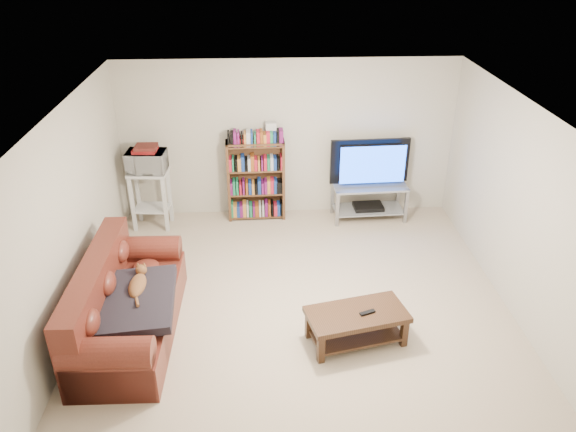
{
  "coord_description": "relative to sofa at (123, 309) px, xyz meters",
  "views": [
    {
      "loc": [
        -0.39,
        -5.47,
        4.09
      ],
      "look_at": [
        -0.1,
        0.4,
        1.0
      ],
      "focal_mm": 35.0,
      "sensor_mm": 36.0,
      "label": 1
    }
  ],
  "objects": [
    {
      "name": "floor",
      "position": [
        1.96,
        0.42,
        -0.32
      ],
      "size": [
        5.0,
        5.0,
        0.0
      ],
      "primitive_type": "plane",
      "color": "beige",
      "rests_on": "ground"
    },
    {
      "name": "ceiling",
      "position": [
        1.96,
        0.42,
        2.08
      ],
      "size": [
        5.0,
        5.0,
        0.0
      ],
      "primitive_type": "plane",
      "rotation": [
        3.14,
        0.0,
        0.0
      ],
      "color": "white",
      "rests_on": "ground"
    },
    {
      "name": "wall_back",
      "position": [
        1.96,
        2.92,
        0.88
      ],
      "size": [
        5.0,
        0.0,
        5.0
      ],
      "primitive_type": "plane",
      "rotation": [
        1.57,
        0.0,
        0.0
      ],
      "color": "beige",
      "rests_on": "ground"
    },
    {
      "name": "wall_front",
      "position": [
        1.96,
        -2.08,
        0.88
      ],
      "size": [
        5.0,
        0.0,
        5.0
      ],
      "primitive_type": "plane",
      "rotation": [
        -1.57,
        0.0,
        0.0
      ],
      "color": "beige",
      "rests_on": "ground"
    },
    {
      "name": "wall_left",
      "position": [
        -0.54,
        0.42,
        0.88
      ],
      "size": [
        0.0,
        5.0,
        5.0
      ],
      "primitive_type": "plane",
      "rotation": [
        1.57,
        0.0,
        1.57
      ],
      "color": "beige",
      "rests_on": "ground"
    },
    {
      "name": "wall_right",
      "position": [
        4.46,
        0.42,
        0.88
      ],
      "size": [
        0.0,
        5.0,
        5.0
      ],
      "primitive_type": "plane",
      "rotation": [
        1.57,
        0.0,
        -1.57
      ],
      "color": "beige",
      "rests_on": "ground"
    },
    {
      "name": "sofa",
      "position": [
        0.0,
        0.0,
        0.0
      ],
      "size": [
        0.95,
        2.14,
        0.91
      ],
      "rotation": [
        0.0,
        0.0,
        -0.01
      ],
      "color": "#5E2218",
      "rests_on": "floor"
    },
    {
      "name": "blanket",
      "position": [
        0.18,
        -0.15,
        0.22
      ],
      "size": [
        0.9,
        1.12,
        0.19
      ],
      "primitive_type": "cube",
      "rotation": [
        0.05,
        -0.04,
        0.07
      ],
      "color": "black",
      "rests_on": "sofa"
    },
    {
      "name": "cat",
      "position": [
        0.18,
        0.05,
        0.28
      ],
      "size": [
        0.24,
        0.58,
        0.17
      ],
      "primitive_type": null,
      "rotation": [
        0.0,
        0.0,
        -0.01
      ],
      "color": "brown",
      "rests_on": "sofa"
    },
    {
      "name": "coffee_table",
      "position": [
        2.54,
        -0.27,
        -0.05
      ],
      "size": [
        1.16,
        0.76,
        0.39
      ],
      "rotation": [
        0.0,
        0.0,
        0.23
      ],
      "color": "#392214",
      "rests_on": "floor"
    },
    {
      "name": "remote",
      "position": [
        2.65,
        -0.29,
        0.08
      ],
      "size": [
        0.18,
        0.11,
        0.02
      ],
      "primitive_type": "cube",
      "rotation": [
        0.0,
        0.0,
        0.38
      ],
      "color": "black",
      "rests_on": "coffee_table"
    },
    {
      "name": "tv_stand",
      "position": [
        3.19,
        2.61,
        0.05
      ],
      "size": [
        1.14,
        0.55,
        0.56
      ],
      "rotation": [
        0.0,
        0.0,
        0.05
      ],
      "color": "#999EA3",
      "rests_on": "floor"
    },
    {
      "name": "television",
      "position": [
        3.19,
        2.61,
        0.58
      ],
      "size": [
        1.2,
        0.22,
        0.69
      ],
      "primitive_type": "imported",
      "rotation": [
        0.0,
        0.0,
        3.19
      ],
      "color": "black",
      "rests_on": "tv_stand"
    },
    {
      "name": "dvd_player",
      "position": [
        3.19,
        2.61,
        -0.13
      ],
      "size": [
        0.46,
        0.33,
        0.06
      ],
      "primitive_type": "cube",
      "rotation": [
        0.0,
        0.0,
        0.05
      ],
      "color": "black",
      "rests_on": "tv_stand"
    },
    {
      "name": "bookshelf",
      "position": [
        1.47,
        2.72,
        0.32
      ],
      "size": [
        0.87,
        0.29,
        1.25
      ],
      "rotation": [
        0.0,
        0.0,
        0.03
      ],
      "color": "#55341D",
      "rests_on": "floor"
    },
    {
      "name": "shelf_clutter",
      "position": [
        1.56,
        2.74,
        1.03
      ],
      "size": [
        0.64,
        0.21,
        0.28
      ],
      "rotation": [
        0.0,
        0.0,
        0.03
      ],
      "color": "silver",
      "rests_on": "bookshelf"
    },
    {
      "name": "microwave_stand",
      "position": [
        -0.09,
        2.52,
        0.25
      ],
      "size": [
        0.59,
        0.44,
        0.89
      ],
      "rotation": [
        0.0,
        0.0,
        -0.07
      ],
      "color": "silver",
      "rests_on": "floor"
    },
    {
      "name": "microwave",
      "position": [
        -0.09,
        2.52,
        0.72
      ],
      "size": [
        0.57,
        0.41,
        0.3
      ],
      "primitive_type": "imported",
      "rotation": [
        0.0,
        0.0,
        -0.07
      ],
      "color": "silver",
      "rests_on": "microwave_stand"
    },
    {
      "name": "game_boxes",
      "position": [
        -0.09,
        2.52,
        0.9
      ],
      "size": [
        0.34,
        0.31,
        0.05
      ],
      "primitive_type": "cube",
      "rotation": [
        0.0,
        0.0,
        -0.07
      ],
      "color": "maroon",
      "rests_on": "microwave"
    }
  ]
}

